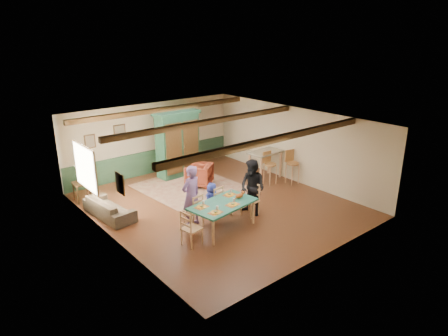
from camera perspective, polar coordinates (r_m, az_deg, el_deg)
floor at (r=12.69m, az=-0.85°, el=-5.25°), size 8.00×8.00×0.00m
wall_back at (r=15.40m, az=-10.22°, el=4.18°), size 7.00×0.02×2.70m
wall_left at (r=10.52m, az=-15.99°, el=-3.31°), size 0.02×8.00×2.70m
wall_right at (r=14.54m, az=9.99°, el=3.31°), size 0.02×8.00×2.70m
ceiling at (r=11.84m, az=-0.91°, el=6.75°), size 7.00×8.00×0.02m
wainscot_back at (r=15.63m, az=-9.99°, el=0.98°), size 6.95×0.03×0.90m
ceiling_beam_front at (r=10.21m, az=7.18°, el=4.09°), size 6.95×0.16×0.16m
ceiling_beam_mid at (r=12.17m, az=-2.09°, el=6.65°), size 6.95×0.16×0.16m
ceiling_beam_back at (r=14.28m, az=-8.51°, el=8.30°), size 6.95×0.16×0.16m
window_left at (r=11.96m, az=-19.27°, el=0.08°), size 0.06×1.60×1.30m
picture_left_wall at (r=9.87m, az=-14.61°, el=-2.17°), size 0.04×0.42×0.52m
picture_back_a at (r=14.70m, az=-14.68°, el=4.96°), size 0.45×0.04×0.55m
picture_back_b at (r=14.33m, az=-18.60°, el=3.61°), size 0.38×0.04×0.48m
dining_table at (r=11.04m, az=-0.14°, el=-6.92°), size 1.98×1.29×0.77m
dining_chair_far_left at (r=11.20m, az=-4.38°, el=-5.99°), size 0.49×0.51×0.98m
dining_chair_far_right at (r=11.73m, az=-1.46°, el=-4.75°), size 0.49×0.51×0.98m
dining_chair_end_left at (r=10.25m, az=-4.65°, el=-8.52°), size 0.51×0.49×0.98m
dining_chair_end_right at (r=11.82m, az=3.73°, el=-4.60°), size 0.51×0.49×0.98m
person_man at (r=11.10m, az=-4.73°, el=-4.00°), size 0.70×0.51×1.77m
person_woman at (r=11.75m, az=4.08°, el=-2.84°), size 0.76×0.91×1.70m
person_child at (r=11.77m, az=-1.76°, el=-4.51°), size 0.55×0.40×1.03m
cat at (r=11.17m, az=2.21°, el=-3.92°), size 0.39×0.20×0.18m
place_setting_near_left at (r=10.32m, az=-1.21°, el=-6.15°), size 0.45×0.36×0.11m
place_setting_near_center at (r=10.77m, az=1.24°, el=-5.03°), size 0.45×0.36×0.11m
place_setting_far_left at (r=10.65m, az=-3.23°, el=-5.35°), size 0.45×0.36×0.11m
place_setting_far_right at (r=11.40m, az=0.82°, el=-3.62°), size 0.45×0.36×0.11m
area_rug at (r=13.98m, az=-4.40°, el=-2.92°), size 3.29×3.83×0.01m
armoire at (r=14.96m, az=-6.64°, el=3.43°), size 1.75×0.75×2.45m
armchair at (r=14.13m, az=-3.59°, el=-0.97°), size 1.20×1.20×0.79m
sofa at (r=12.30m, az=-16.08°, el=-5.46°), size 0.92×1.95×0.55m
end_table at (r=13.63m, az=-19.55°, el=-3.19°), size 0.55×0.55×0.63m
table_lamp at (r=13.42m, az=-19.83°, el=-0.79°), size 0.32×0.32×0.58m
counter_table at (r=14.78m, az=5.89°, el=0.41°), size 1.31×0.83×1.05m
bar_stool_left at (r=14.25m, az=6.62°, el=-0.04°), size 0.42×0.46×1.18m
bar_stool_right at (r=14.43m, az=9.77°, el=0.10°), size 0.47×0.51×1.21m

